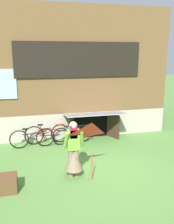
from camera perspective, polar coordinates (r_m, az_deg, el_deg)
name	(u,v)px	position (r m, az deg, el deg)	size (l,w,h in m)	color
ground_plane	(101,170)	(7.59, 3.21, -13.26)	(60.00, 60.00, 0.00)	#56843D
log_house	(69,70)	(11.93, -4.16, 9.61)	(7.61, 5.64, 5.24)	#ADA393
person	(74,154)	(6.93, -3.14, -9.75)	(0.61, 0.52, 1.62)	#7F6B51
kite	(92,138)	(6.30, 1.12, -6.04)	(0.93, 0.92, 1.61)	red
bicycle_green	(72,135)	(9.54, -3.43, -5.24)	(1.60, 0.24, 0.73)	black
bicycle_red	(47,134)	(9.63, -9.24, -5.06)	(1.74, 0.08, 0.79)	black
bicycle_black	(32,138)	(9.34, -12.61, -5.91)	(1.65, 0.08, 0.75)	black
wooden_crate	(6,184)	(6.76, -18.27, -15.51)	(0.54, 0.46, 0.43)	brown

